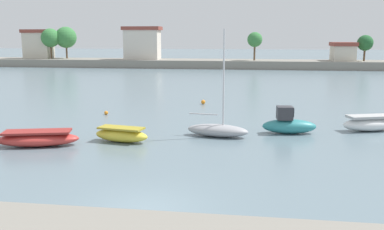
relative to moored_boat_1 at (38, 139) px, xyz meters
The scene contains 9 objects.
ground_plane 11.56m from the moored_boat_1, 44.02° to the right, with size 400.00×400.00×0.00m, color slate.
moored_boat_1 is the anchor object (origin of this frame).
moored_boat_2 4.72m from the moored_boat_1, 20.44° to the left, with size 3.54×1.83×0.89m.
moored_boat_3 10.67m from the moored_boat_1, 21.06° to the left, with size 4.05×1.97×6.60m.
moored_boat_4 15.36m from the moored_boat_1, 20.44° to the left, with size 3.52×1.55×1.75m.
moored_boat_5 21.03m from the moored_boat_1, 19.24° to the left, with size 4.15×2.47×1.04m.
mooring_buoy_0 18.29m from the moored_boat_1, 65.67° to the left, with size 0.40×0.40×0.40m, color orange.
mooring_buoy_2 10.13m from the moored_boat_1, 87.18° to the left, with size 0.31×0.31×0.31m, color orange.
distant_shoreline 63.93m from the moored_boat_1, 84.37° to the left, with size 109.70×8.51×8.56m.
Camera 1 is at (3.80, -14.25, 6.17)m, focal length 40.18 mm.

